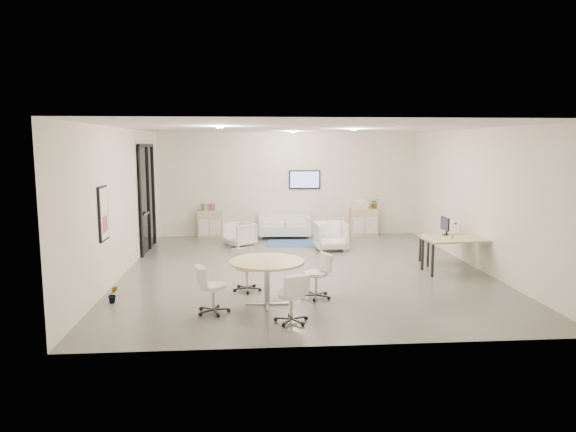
% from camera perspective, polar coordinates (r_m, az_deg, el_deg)
% --- Properties ---
extents(room_shell, '(9.60, 10.60, 4.80)m').
position_cam_1_polar(room_shell, '(11.53, 1.79, 1.80)').
color(room_shell, '#5D5955').
rests_on(room_shell, ground).
extents(glass_door, '(0.09, 1.90, 2.85)m').
position_cam_1_polar(glass_door, '(14.23, -15.40, 2.30)').
color(glass_door, black).
rests_on(glass_door, room_shell).
extents(artwork, '(0.05, 0.54, 1.04)m').
position_cam_1_polar(artwork, '(10.25, -19.84, 0.24)').
color(artwork, black).
rests_on(artwork, room_shell).
extents(wall_tv, '(0.98, 0.06, 0.58)m').
position_cam_1_polar(wall_tv, '(15.99, 1.85, 4.07)').
color(wall_tv, black).
rests_on(wall_tv, room_shell).
extents(ceiling_spots, '(3.14, 4.14, 0.03)m').
position_cam_1_polar(ceiling_spots, '(12.27, 0.45, 9.56)').
color(ceiling_spots, '#FFEAC6').
rests_on(ceiling_spots, room_shell).
extents(sideboard_left, '(0.73, 0.38, 0.82)m').
position_cam_1_polar(sideboard_left, '(15.91, -8.69, -0.90)').
color(sideboard_left, tan).
rests_on(sideboard_left, room_shell).
extents(sideboard_right, '(0.85, 0.41, 0.85)m').
position_cam_1_polar(sideboard_right, '(16.25, 8.41, -0.65)').
color(sideboard_right, tan).
rests_on(sideboard_right, room_shell).
extents(books, '(0.43, 0.14, 0.22)m').
position_cam_1_polar(books, '(15.85, -8.86, 0.96)').
color(books, red).
rests_on(books, sideboard_left).
extents(printer, '(0.45, 0.38, 0.31)m').
position_cam_1_polar(printer, '(16.15, 8.03, 1.36)').
color(printer, white).
rests_on(printer, sideboard_right).
extents(loveseat, '(1.60, 0.84, 0.59)m').
position_cam_1_polar(loveseat, '(15.73, -0.40, -1.23)').
color(loveseat, silver).
rests_on(loveseat, room_shell).
extents(blue_rug, '(1.81, 1.33, 0.01)m').
position_cam_1_polar(blue_rug, '(14.84, 0.92, -3.03)').
color(blue_rug, '#304992').
rests_on(blue_rug, room_shell).
extents(armchair_left, '(0.96, 0.97, 0.73)m').
position_cam_1_polar(armchair_left, '(14.47, -5.42, -1.91)').
color(armchair_left, silver).
rests_on(armchair_left, room_shell).
extents(armchair_right, '(0.85, 0.80, 0.85)m').
position_cam_1_polar(armchair_right, '(13.87, 4.79, -2.09)').
color(armchair_right, silver).
rests_on(armchair_right, room_shell).
extents(desk_rear, '(1.30, 0.68, 0.67)m').
position_cam_1_polar(desk_rear, '(12.83, 17.43, -2.45)').
color(desk_rear, tan).
rests_on(desk_rear, room_shell).
extents(desk_front, '(1.56, 0.89, 0.78)m').
position_cam_1_polar(desk_front, '(11.96, 18.41, -2.76)').
color(desk_front, tan).
rests_on(desk_front, room_shell).
extents(monitor, '(0.20, 0.50, 0.44)m').
position_cam_1_polar(monitor, '(12.90, 17.07, -1.01)').
color(monitor, black).
rests_on(monitor, desk_rear).
extents(round_table, '(1.33, 1.33, 0.81)m').
position_cam_1_polar(round_table, '(9.10, -2.36, -5.46)').
color(round_table, tan).
rests_on(round_table, room_shell).
extents(meeting_chairs, '(2.61, 2.61, 0.82)m').
position_cam_1_polar(meeting_chairs, '(9.18, -2.35, -7.39)').
color(meeting_chairs, white).
rests_on(meeting_chairs, room_shell).
extents(plant_cabinet, '(0.34, 0.37, 0.24)m').
position_cam_1_polar(plant_cabinet, '(16.26, 9.62, 1.28)').
color(plant_cabinet, '#3F7F3F').
rests_on(plant_cabinet, sideboard_right).
extents(plant_floor, '(0.28, 0.36, 0.14)m').
position_cam_1_polar(plant_floor, '(9.88, -18.86, -8.74)').
color(plant_floor, '#3F7F3F').
rests_on(plant_floor, room_shell).
extents(cup, '(0.14, 0.13, 0.12)m').
position_cam_1_polar(cup, '(11.86, 17.67, -2.14)').
color(cup, white).
rests_on(cup, desk_front).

